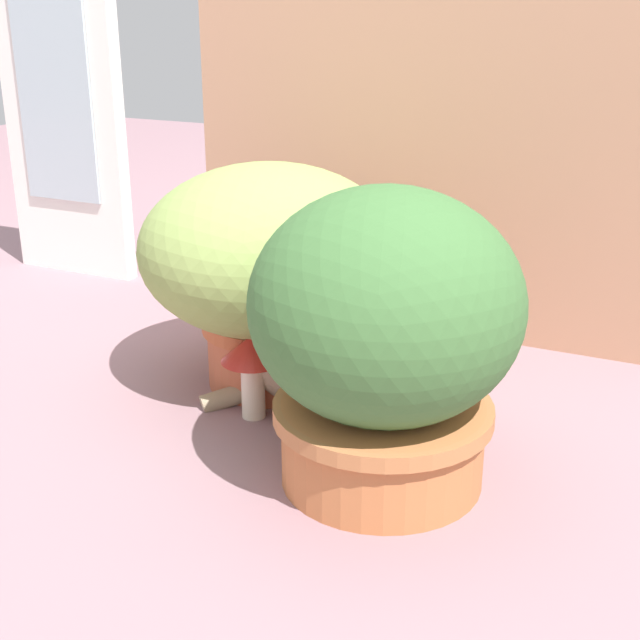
# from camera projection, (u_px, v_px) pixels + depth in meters

# --- Properties ---
(ground_plane) EXTENTS (6.00, 6.00, 0.00)m
(ground_plane) POSITION_uv_depth(u_px,v_px,m) (259.00, 408.00, 1.55)
(ground_plane) COLOR gray
(cardboard_backdrop) EXTENTS (1.03, 0.03, 0.73)m
(cardboard_backdrop) POSITION_uv_depth(u_px,v_px,m) (420.00, 160.00, 1.81)
(cardboard_backdrop) COLOR tan
(cardboard_backdrop) RESTS_ON ground
(window_panel_white) EXTENTS (0.35, 0.05, 0.85)m
(window_panel_white) POSITION_uv_depth(u_px,v_px,m) (62.00, 105.00, 2.16)
(window_panel_white) COLOR white
(window_panel_white) RESTS_ON ground
(grass_planter) EXTENTS (0.47, 0.47, 0.41)m
(grass_planter) POSITION_uv_depth(u_px,v_px,m) (269.00, 260.00, 1.57)
(grass_planter) COLOR #BA5E3E
(grass_planter) RESTS_ON ground
(leafy_planter) EXTENTS (0.39, 0.39, 0.45)m
(leafy_planter) POSITION_uv_depth(u_px,v_px,m) (385.00, 335.00, 1.24)
(leafy_planter) COLOR #C27141
(leafy_planter) RESTS_ON ground
(cat) EXTENTS (0.35, 0.31, 0.32)m
(cat) POSITION_uv_depth(u_px,v_px,m) (328.00, 338.00, 1.54)
(cat) COLOR tan
(cat) RESTS_ON ground
(mushroom_ornament_red) EXTENTS (0.11, 0.11, 0.15)m
(mushroom_ornament_red) POSITION_uv_depth(u_px,v_px,m) (252.00, 358.00, 1.48)
(mushroom_ornament_red) COLOR beige
(mushroom_ornament_red) RESTS_ON ground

